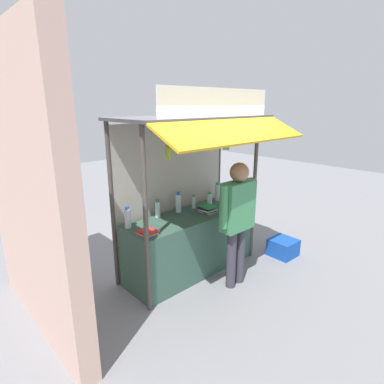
{
  "coord_description": "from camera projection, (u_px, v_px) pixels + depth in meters",
  "views": [
    {
      "loc": [
        -2.99,
        -3.18,
        2.52
      ],
      "look_at": [
        0.0,
        0.0,
        1.27
      ],
      "focal_mm": 29.0,
      "sensor_mm": 36.0,
      "label": 1
    }
  ],
  "objects": [
    {
      "name": "water_bottle_left",
      "position": [
        217.0,
        192.0,
        5.29
      ],
      "size": [
        0.09,
        0.09,
        0.32
      ],
      "color": "silver",
      "rests_on": "stall_counter"
    },
    {
      "name": "water_bottle_back_left",
      "position": [
        194.0,
        202.0,
        4.88
      ],
      "size": [
        0.06,
        0.06,
        0.22
      ],
      "color": "silver",
      "rests_on": "stall_counter"
    },
    {
      "name": "vendor_person",
      "position": [
        238.0,
        214.0,
        4.22
      ],
      "size": [
        0.68,
        0.26,
        1.78
      ],
      "rotation": [
        0.0,
        0.0,
        3.12
      ],
      "color": "#383842",
      "rests_on": "ground"
    },
    {
      "name": "water_bottle_right",
      "position": [
        210.0,
        200.0,
        4.9
      ],
      "size": [
        0.07,
        0.07,
        0.27
      ],
      "color": "silver",
      "rests_on": "stall_counter"
    },
    {
      "name": "ground_plane",
      "position": [
        192.0,
        269.0,
        4.89
      ],
      "size": [
        20.0,
        20.0,
        0.0
      ],
      "primitive_type": "plane",
      "color": "gray"
    },
    {
      "name": "magazine_stack_front_right",
      "position": [
        207.0,
        209.0,
        4.75
      ],
      "size": [
        0.24,
        0.26,
        0.08
      ],
      "color": "white",
      "rests_on": "stall_counter"
    },
    {
      "name": "banana_bunch_leftmost",
      "position": [
        210.0,
        145.0,
        3.96
      ],
      "size": [
        0.09,
        0.09,
        0.29
      ],
      "color": "#332D23"
    },
    {
      "name": "banana_bunch_rightmost",
      "position": [
        168.0,
        152.0,
        3.52
      ],
      "size": [
        0.1,
        0.1,
        0.32
      ],
      "color": "#332D23"
    },
    {
      "name": "magazine_stack_front_left",
      "position": [
        148.0,
        232.0,
        3.93
      ],
      "size": [
        0.24,
        0.25,
        0.05
      ],
      "color": "blue",
      "rests_on": "stall_counter"
    },
    {
      "name": "neighbour_wall",
      "position": [
        27.0,
        194.0,
        3.27
      ],
      "size": [
        0.2,
        2.4,
        3.2
      ],
      "primitive_type": "cube",
      "color": "#D1A898",
      "rests_on": "ground"
    },
    {
      "name": "stall_structure",
      "position": [
        188.0,
        167.0,
        4.51
      ],
      "size": [
        2.33,
        1.52,
        2.71
      ],
      "color": "#4C4742",
      "rests_on": "ground"
    },
    {
      "name": "banana_bunch_inner_left",
      "position": [
        255.0,
        137.0,
        4.59
      ],
      "size": [
        0.11,
        0.11,
        0.25
      ],
      "color": "#332D23"
    },
    {
      "name": "water_bottle_back_right",
      "position": [
        158.0,
        209.0,
        4.5
      ],
      "size": [
        0.07,
        0.07,
        0.26
      ],
      "color": "silver",
      "rests_on": "stall_counter"
    },
    {
      "name": "water_bottle_mid_right",
      "position": [
        128.0,
        218.0,
        4.11
      ],
      "size": [
        0.08,
        0.08,
        0.3
      ],
      "color": "silver",
      "rests_on": "stall_counter"
    },
    {
      "name": "banana_bunch_inner_right",
      "position": [
        226.0,
        144.0,
        4.18
      ],
      "size": [
        0.11,
        0.11,
        0.32
      ],
      "color": "#332D23"
    },
    {
      "name": "stall_counter",
      "position": [
        192.0,
        243.0,
        4.77
      ],
      "size": [
        2.13,
        0.69,
        0.92
      ],
      "primitive_type": "cube",
      "color": "#385B4C",
      "rests_on": "ground"
    },
    {
      "name": "plastic_crate",
      "position": [
        283.0,
        247.0,
        5.32
      ],
      "size": [
        0.43,
        0.43,
        0.29
      ],
      "primitive_type": "cube",
      "rotation": [
        0.0,
        0.0,
        -0.04
      ],
      "color": "#194CB2",
      "rests_on": "ground"
    },
    {
      "name": "water_bottle_far_left",
      "position": [
        178.0,
        203.0,
        4.71
      ],
      "size": [
        0.09,
        0.09,
        0.31
      ],
      "color": "silver",
      "rests_on": "stall_counter"
    }
  ]
}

